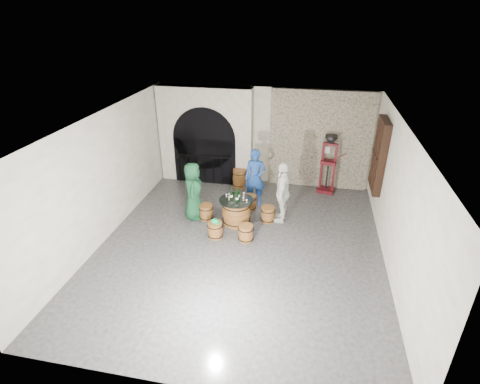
% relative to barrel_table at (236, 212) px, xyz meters
% --- Properties ---
extents(ground, '(8.00, 8.00, 0.00)m').
position_rel_barrel_table_xyz_m(ground, '(0.33, -1.09, -0.36)').
color(ground, '#29292B').
rests_on(ground, ground).
extents(wall_back, '(8.00, 0.00, 8.00)m').
position_rel_barrel_table_xyz_m(wall_back, '(0.33, 2.91, 1.24)').
color(wall_back, beige).
rests_on(wall_back, ground).
extents(wall_front, '(8.00, 0.00, 8.00)m').
position_rel_barrel_table_xyz_m(wall_front, '(0.33, -5.09, 1.24)').
color(wall_front, beige).
rests_on(wall_front, ground).
extents(wall_left, '(0.00, 8.00, 8.00)m').
position_rel_barrel_table_xyz_m(wall_left, '(-3.17, -1.09, 1.24)').
color(wall_left, beige).
rests_on(wall_left, ground).
extents(wall_right, '(0.00, 8.00, 8.00)m').
position_rel_barrel_table_xyz_m(wall_right, '(3.83, -1.09, 1.24)').
color(wall_right, beige).
rests_on(wall_right, ground).
extents(ceiling, '(8.00, 8.00, 0.00)m').
position_rel_barrel_table_xyz_m(ceiling, '(0.33, -1.09, 2.84)').
color(ceiling, beige).
rests_on(ceiling, wall_back).
extents(stone_facing_panel, '(3.20, 0.12, 3.18)m').
position_rel_barrel_table_xyz_m(stone_facing_panel, '(2.13, 2.85, 1.24)').
color(stone_facing_panel, gray).
rests_on(stone_facing_panel, ground).
extents(arched_opening, '(3.10, 0.60, 3.19)m').
position_rel_barrel_table_xyz_m(arched_opening, '(-1.57, 2.65, 1.22)').
color(arched_opening, beige).
rests_on(arched_opening, ground).
extents(shuttered_window, '(0.23, 1.10, 2.00)m').
position_rel_barrel_table_xyz_m(shuttered_window, '(3.71, 1.31, 1.44)').
color(shuttered_window, black).
rests_on(shuttered_window, wall_right).
extents(barrel_table, '(0.94, 0.94, 0.73)m').
position_rel_barrel_table_xyz_m(barrel_table, '(0.00, 0.00, 0.00)').
color(barrel_table, brown).
rests_on(barrel_table, ground).
extents(barrel_stool_left, '(0.41, 0.41, 0.44)m').
position_rel_barrel_table_xyz_m(barrel_stool_left, '(-0.89, 0.06, -0.14)').
color(barrel_stool_left, brown).
rests_on(barrel_stool_left, ground).
extents(barrel_stool_far, '(0.41, 0.41, 0.44)m').
position_rel_barrel_table_xyz_m(barrel_stool_far, '(0.22, 0.87, -0.14)').
color(barrel_stool_far, brown).
rests_on(barrel_stool_far, ground).
extents(barrel_stool_right, '(0.41, 0.41, 0.44)m').
position_rel_barrel_table_xyz_m(barrel_stool_right, '(0.85, 0.28, -0.14)').
color(barrel_stool_right, brown).
rests_on(barrel_stool_right, ground).
extents(barrel_stool_near_right, '(0.41, 0.41, 0.44)m').
position_rel_barrel_table_xyz_m(barrel_stool_near_right, '(0.41, -0.79, -0.14)').
color(barrel_stool_near_right, brown).
rests_on(barrel_stool_near_right, ground).
extents(barrel_stool_near_left, '(0.41, 0.41, 0.44)m').
position_rel_barrel_table_xyz_m(barrel_stool_near_left, '(-0.40, -0.80, -0.14)').
color(barrel_stool_near_left, brown).
rests_on(barrel_stool_near_left, ground).
extents(green_cap, '(0.24, 0.20, 0.11)m').
position_rel_barrel_table_xyz_m(green_cap, '(-0.40, -0.80, 0.12)').
color(green_cap, '#0E9B4E').
rests_on(green_cap, barrel_stool_near_left).
extents(person_green, '(0.70, 0.91, 1.67)m').
position_rel_barrel_table_xyz_m(person_green, '(-1.24, 0.09, 0.47)').
color(person_green, '#124325').
rests_on(person_green, ground).
extents(person_blue, '(0.64, 0.44, 1.73)m').
position_rel_barrel_table_xyz_m(person_blue, '(0.32, 1.26, 0.50)').
color(person_blue, navy).
rests_on(person_blue, ground).
extents(person_white, '(0.50, 1.06, 1.76)m').
position_rel_barrel_table_xyz_m(person_white, '(1.22, 0.40, 0.52)').
color(person_white, silver).
rests_on(person_white, ground).
extents(wine_bottle_left, '(0.08, 0.08, 0.32)m').
position_rel_barrel_table_xyz_m(wine_bottle_left, '(-0.14, 0.02, 0.50)').
color(wine_bottle_left, black).
rests_on(wine_bottle_left, barrel_table).
extents(wine_bottle_center, '(0.08, 0.08, 0.32)m').
position_rel_barrel_table_xyz_m(wine_bottle_center, '(0.04, -0.09, 0.50)').
color(wine_bottle_center, black).
rests_on(wine_bottle_center, barrel_table).
extents(wine_bottle_right, '(0.08, 0.08, 0.32)m').
position_rel_barrel_table_xyz_m(wine_bottle_right, '(0.05, 0.07, 0.50)').
color(wine_bottle_right, black).
rests_on(wine_bottle_right, barrel_table).
extents(tasting_glass_a, '(0.05, 0.05, 0.10)m').
position_rel_barrel_table_xyz_m(tasting_glass_a, '(-0.19, -0.04, 0.42)').
color(tasting_glass_a, '#A46220').
rests_on(tasting_glass_a, barrel_table).
extents(tasting_glass_b, '(0.05, 0.05, 0.10)m').
position_rel_barrel_table_xyz_m(tasting_glass_b, '(0.19, 0.02, 0.42)').
color(tasting_glass_b, '#A46220').
rests_on(tasting_glass_b, barrel_table).
extents(tasting_glass_c, '(0.05, 0.05, 0.10)m').
position_rel_barrel_table_xyz_m(tasting_glass_c, '(-0.23, 0.16, 0.42)').
color(tasting_glass_c, '#A46220').
rests_on(tasting_glass_c, barrel_table).
extents(tasting_glass_d, '(0.05, 0.05, 0.10)m').
position_rel_barrel_table_xyz_m(tasting_glass_d, '(0.15, 0.30, 0.42)').
color(tasting_glass_d, '#A46220').
rests_on(tasting_glass_d, barrel_table).
extents(tasting_glass_e, '(0.05, 0.05, 0.10)m').
position_rel_barrel_table_xyz_m(tasting_glass_e, '(0.30, -0.09, 0.42)').
color(tasting_glass_e, '#A46220').
rests_on(tasting_glass_e, barrel_table).
extents(tasting_glass_f, '(0.05, 0.05, 0.10)m').
position_rel_barrel_table_xyz_m(tasting_glass_f, '(-0.30, 0.11, 0.42)').
color(tasting_glass_f, '#A46220').
rests_on(tasting_glass_f, barrel_table).
extents(side_barrel, '(0.47, 0.47, 0.63)m').
position_rel_barrel_table_xyz_m(side_barrel, '(-0.37, 2.30, -0.05)').
color(side_barrel, brown).
rests_on(side_barrel, ground).
extents(corking_press, '(0.80, 0.52, 1.91)m').
position_rel_barrel_table_xyz_m(corking_press, '(2.46, 2.49, 0.75)').
color(corking_press, '#4E0D15').
rests_on(corking_press, ground).
extents(control_box, '(0.18, 0.10, 0.22)m').
position_rel_barrel_table_xyz_m(control_box, '(2.38, 2.77, 0.99)').
color(control_box, silver).
rests_on(control_box, wall_back).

